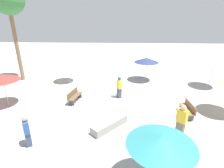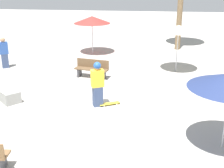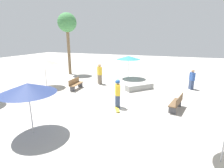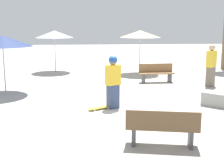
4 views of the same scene
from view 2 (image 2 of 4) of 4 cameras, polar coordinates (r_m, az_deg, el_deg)
name	(u,v)px [view 2 (image 2 of 4)]	position (r m, az deg, el deg)	size (l,w,h in m)	color
ground_plane	(88,108)	(11.52, -4.36, -4.48)	(60.00, 60.00, 0.00)	#ADA8A0
skater_main	(97,83)	(11.38, -2.67, 0.23)	(0.43, 0.52, 1.70)	#38476B
skateboard	(110,104)	(11.75, -0.45, -3.59)	(0.55, 0.80, 0.07)	gold
concrete_ledge	(2,91)	(13.26, -19.45, -1.21)	(2.01, 2.08, 0.45)	gray
bench_near	(92,69)	(14.71, -3.71, 2.80)	(0.77, 1.66, 0.85)	#47474C
shade_umbrella_cream	(179,28)	(15.59, 12.09, 9.90)	(1.93, 1.93, 2.31)	#B7B7BC
shade_umbrella_red	(92,20)	(18.87, -3.68, 11.65)	(2.19, 2.19, 2.26)	#B7B7BC
bystander_far	(4,53)	(17.04, -19.12, 5.41)	(0.42, 0.50, 1.59)	#38476B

